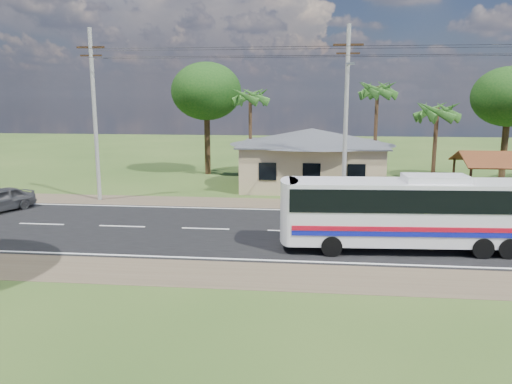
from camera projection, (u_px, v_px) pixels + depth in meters
ground at (292, 231)px, 25.52m from camera, size 120.00×120.00×0.00m
road at (292, 231)px, 25.52m from camera, size 120.00×16.00×0.03m
house at (312, 152)px, 37.59m from camera, size 12.40×10.00×5.00m
waiting_shed at (500, 160)px, 31.96m from camera, size 5.20×4.48×3.35m
concrete_barrier at (497, 205)px, 29.67m from camera, size 7.00×0.30×0.90m
utility_poles at (341, 113)px, 30.47m from camera, size 32.80×2.22×11.00m
palm_near at (437, 112)px, 34.18m from camera, size 2.80×2.80×6.70m
palm_mid at (377, 91)px, 38.65m from camera, size 2.80×2.80×8.20m
palm_far at (250, 97)px, 40.26m from camera, size 2.80×2.80×7.70m
tree_behind_house at (206, 92)px, 42.54m from camera, size 6.00×6.00×9.61m
tree_behind_shed at (509, 97)px, 38.21m from camera, size 5.60×5.60×9.02m
coach_bus at (413, 208)px, 22.10m from camera, size 11.16×2.99×3.43m
motorcycle at (377, 197)px, 31.69m from camera, size 1.94×1.32×0.97m
person at (479, 195)px, 30.95m from camera, size 0.61×0.45×1.55m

